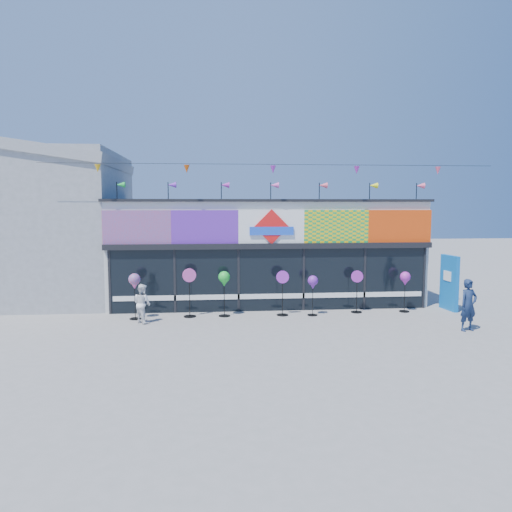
{
  "coord_description": "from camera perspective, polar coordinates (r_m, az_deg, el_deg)",
  "views": [
    {
      "loc": [
        -2.19,
        -14.54,
        3.91
      ],
      "look_at": [
        -0.69,
        2.0,
        2.18
      ],
      "focal_mm": 35.0,
      "sensor_mm": 36.0,
      "label": 1
    }
  ],
  "objects": [
    {
      "name": "spinner_6",
      "position": [
        18.9,
        16.68,
        -2.61
      ],
      "size": [
        0.37,
        0.37,
        1.48
      ],
      "color": "black",
      "rests_on": "ground"
    },
    {
      "name": "neighbour_building",
      "position": [
        22.93,
        -25.15,
        3.61
      ],
      "size": [
        8.18,
        7.2,
        6.87
      ],
      "color": "#9FA1A4",
      "rests_on": "ground"
    },
    {
      "name": "kite_shop",
      "position": [
        20.69,
        0.92,
        0.76
      ],
      "size": [
        16.0,
        5.7,
        5.31
      ],
      "color": "silver",
      "rests_on": "ground"
    },
    {
      "name": "child",
      "position": [
        16.95,
        -12.87,
        -5.31
      ],
      "size": [
        0.7,
        0.7,
        1.3
      ],
      "primitive_type": "imported",
      "rotation": [
        0.0,
        0.0,
        2.36
      ],
      "color": "white",
      "rests_on": "ground"
    },
    {
      "name": "spinner_3",
      "position": [
        17.61,
        3.05,
        -4.11
      ],
      "size": [
        0.45,
        0.41,
        1.59
      ],
      "color": "black",
      "rests_on": "ground"
    },
    {
      "name": "spinner_4",
      "position": [
        17.63,
        6.51,
        -3.15
      ],
      "size": [
        0.36,
        0.36,
        1.42
      ],
      "color": "black",
      "rests_on": "ground"
    },
    {
      "name": "spinner_5",
      "position": [
        18.41,
        11.45,
        -3.87
      ],
      "size": [
        0.43,
        0.39,
        1.53
      ],
      "color": "black",
      "rests_on": "ground"
    },
    {
      "name": "spinner_1",
      "position": [
        17.49,
        -7.61,
        -4.03
      ],
      "size": [
        0.47,
        0.43,
        1.7
      ],
      "color": "black",
      "rests_on": "ground"
    },
    {
      "name": "spinner_2",
      "position": [
        17.41,
        -3.66,
        -2.78
      ],
      "size": [
        0.4,
        0.4,
        1.59
      ],
      "color": "black",
      "rests_on": "ground"
    },
    {
      "name": "ground",
      "position": [
        15.22,
        3.31,
        -8.97
      ],
      "size": [
        80.0,
        80.0,
        0.0
      ],
      "primitive_type": "plane",
      "color": "gray",
      "rests_on": "ground"
    },
    {
      "name": "spinner_0",
      "position": [
        17.43,
        -13.71,
        -2.98
      ],
      "size": [
        0.4,
        0.4,
        1.58
      ],
      "color": "black",
      "rests_on": "ground"
    },
    {
      "name": "adult_man",
      "position": [
        16.81,
        23.12,
        -5.18
      ],
      "size": [
        0.67,
        0.52,
        1.62
      ],
      "primitive_type": "imported",
      "rotation": [
        0.0,
        0.0,
        0.25
      ],
      "color": "#162647",
      "rests_on": "ground"
    },
    {
      "name": "blue_sign",
      "position": [
        19.81,
        21.22,
        -2.85
      ],
      "size": [
        0.26,
        1.03,
        2.04
      ],
      "rotation": [
        0.0,
        0.0,
        0.11
      ],
      "color": "#0C62B4",
      "rests_on": "ground"
    }
  ]
}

